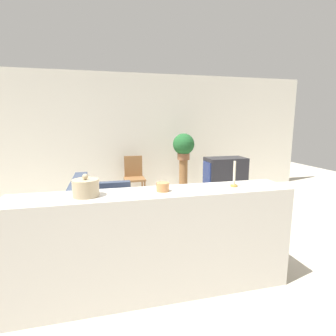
% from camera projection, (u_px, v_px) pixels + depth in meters
% --- Properties ---
extents(ground_plane, '(14.00, 14.00, 0.00)m').
position_uv_depth(ground_plane, '(150.00, 270.00, 2.92)').
color(ground_plane, beige).
extents(wall_back, '(9.00, 0.06, 2.70)m').
position_uv_depth(wall_back, '(123.00, 134.00, 5.96)').
color(wall_back, silver).
rests_on(wall_back, ground_plane).
extents(couch, '(0.93, 1.69, 0.77)m').
position_uv_depth(couch, '(102.00, 213.00, 3.92)').
color(couch, '#384256').
rests_on(couch, ground_plane).
extents(tv_stand, '(0.95, 0.44, 0.40)m').
position_uv_depth(tv_stand, '(224.00, 200.00, 4.88)').
color(tv_stand, olive).
rests_on(tv_stand, ground_plane).
extents(television, '(0.73, 0.42, 0.59)m').
position_uv_depth(television, '(225.00, 174.00, 4.79)').
color(television, '#232328').
rests_on(television, tv_stand).
extents(wooden_chair, '(0.44, 0.44, 0.89)m').
position_uv_depth(wooden_chair, '(134.00, 175.00, 5.72)').
color(wooden_chair, olive).
rests_on(wooden_chair, ground_plane).
extents(plant_stand, '(0.18, 0.18, 0.82)m').
position_uv_depth(plant_stand, '(183.00, 178.00, 5.75)').
color(plant_stand, olive).
rests_on(plant_stand, ground_plane).
extents(potted_plant, '(0.46, 0.46, 0.57)m').
position_uv_depth(potted_plant, '(184.00, 145.00, 5.62)').
color(potted_plant, '#8E5B3D').
rests_on(potted_plant, plant_stand).
extents(foreground_counter, '(2.61, 0.44, 1.01)m').
position_uv_depth(foreground_counter, '(156.00, 243.00, 2.48)').
color(foreground_counter, beige).
rests_on(foreground_counter, ground_plane).
extents(decorative_bowl, '(0.22, 0.22, 0.20)m').
position_uv_depth(decorative_bowl, '(86.00, 188.00, 2.23)').
color(decorative_bowl, tan).
rests_on(decorative_bowl, foreground_counter).
extents(candle_jar, '(0.12, 0.12, 0.08)m').
position_uv_depth(candle_jar, '(163.00, 187.00, 2.40)').
color(candle_jar, '#C6844C').
rests_on(candle_jar, foreground_counter).
extents(candlestick, '(0.07, 0.07, 0.25)m').
position_uv_depth(candlestick, '(234.00, 178.00, 2.56)').
color(candlestick, '#B7933D').
rests_on(candlestick, foreground_counter).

